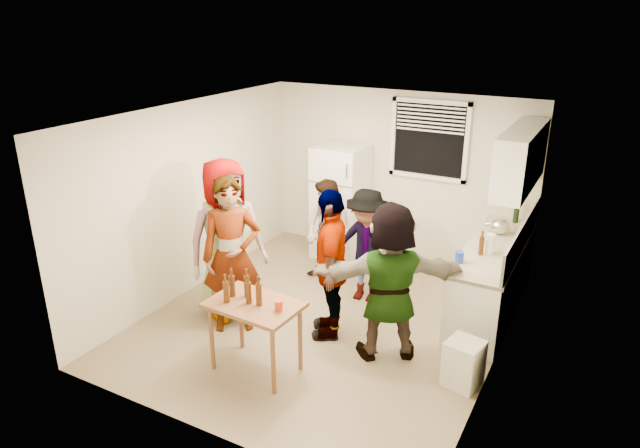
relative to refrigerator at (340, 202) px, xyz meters
The scene contains 23 objects.
room 2.20m from the refrigerator, 68.25° to the right, with size 4.00×4.50×2.50m, color beige, non-canonical shape.
window 1.60m from the refrigerator, 15.38° to the left, with size 1.12×0.10×1.06m, color white, non-canonical shape.
refrigerator is the anchor object (origin of this frame).
counter_lower 2.59m from the refrigerator, 16.59° to the right, with size 0.60×2.20×0.86m, color white.
countertop 2.56m from the refrigerator, 16.59° to the right, with size 0.64×2.22×0.04m, color beige.
backsplash 2.84m from the refrigerator, 14.94° to the right, with size 0.03×2.20×0.36m, color beige.
upper_cabinets 2.85m from the refrigerator, 11.61° to the right, with size 0.34×1.60×0.70m, color white.
kettle 2.42m from the refrigerator, ahead, with size 0.26×0.22×0.22m, color silver, non-canonical shape.
paper_towel 2.63m from the refrigerator, 22.48° to the right, with size 0.11×0.11×0.24m, color white.
wine_bottle 2.51m from the refrigerator, ahead, with size 0.07×0.07×0.29m, color black.
beer_bottle_counter 2.59m from the refrigerator, 24.88° to the right, with size 0.06×0.06×0.22m, color #47230C.
blue_cup 2.61m from the refrigerator, 32.90° to the right, with size 0.10×0.10×0.13m, color blue.
picture_frame 2.70m from the refrigerator, ahead, with size 0.02×0.20×0.16m, color tan.
trash_bin 3.52m from the refrigerator, 42.63° to the right, with size 0.33×0.33×0.49m, color beige.
serving_table 3.28m from the refrigerator, 79.44° to the right, with size 0.93×0.62×0.78m, color brown, non-canonical shape.
beer_bottle_table 3.19m from the refrigerator, 78.29° to the right, with size 0.06×0.06×0.24m, color #47230C.
red_cup 3.25m from the refrigerator, 74.28° to the right, with size 0.08×0.08×0.11m, color #B9371C.
guest_grey 2.46m from the refrigerator, 99.65° to the right, with size 0.97×1.98×0.63m, color #959595.
guest_stripe 2.67m from the refrigerator, 92.89° to the right, with size 0.67×1.85×0.44m, color #141933.
guest_back_left 1.32m from the refrigerator, 72.99° to the right, with size 0.71×1.47×0.55m, color brown.
guest_back_right 1.71m from the refrigerator, 50.78° to the right, with size 0.97×1.50×0.56m, color #424247.
guest_black 2.46m from the refrigerator, 66.21° to the right, with size 1.03×1.76×0.43m, color black.
guest_orange 2.89m from the refrigerator, 52.72° to the right, with size 1.63×1.76×0.52m, color #EDA861.
Camera 1 is at (2.83, -5.40, 3.58)m, focal length 32.00 mm.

